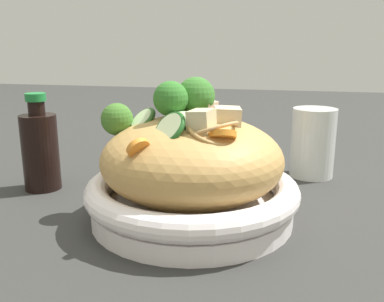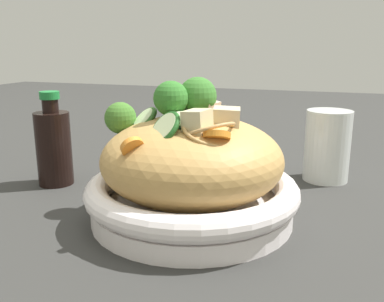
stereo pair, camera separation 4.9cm
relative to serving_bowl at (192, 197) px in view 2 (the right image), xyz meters
The scene contains 9 objects.
ground_plane 0.03m from the serving_bowl, ahead, with size 3.00×3.00×0.00m, color #30302E.
serving_bowl is the anchor object (origin of this frame).
noodle_heap 0.05m from the serving_bowl, 139.41° to the right, with size 0.22×0.22×0.11m.
broccoli_florets 0.12m from the serving_bowl, 73.48° to the left, with size 0.08×0.15×0.08m.
carrot_coins 0.09m from the serving_bowl, behind, with size 0.15×0.11×0.03m.
zucchini_slices 0.10m from the serving_bowl, 140.69° to the left, with size 0.10×0.11×0.04m.
chicken_chunks 0.10m from the serving_bowl, 99.20° to the right, with size 0.10×0.07×0.03m.
soy_sauce_bottle 0.25m from the serving_bowl, 76.58° to the left, with size 0.05×0.05×0.14m.
drinking_glass 0.26m from the serving_bowl, 35.84° to the right, with size 0.07×0.07×0.11m.
Camera 2 is at (-0.45, -0.15, 0.21)m, focal length 39.16 mm.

